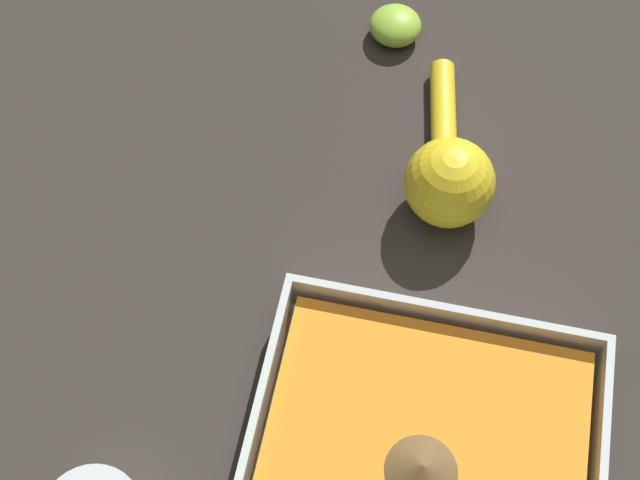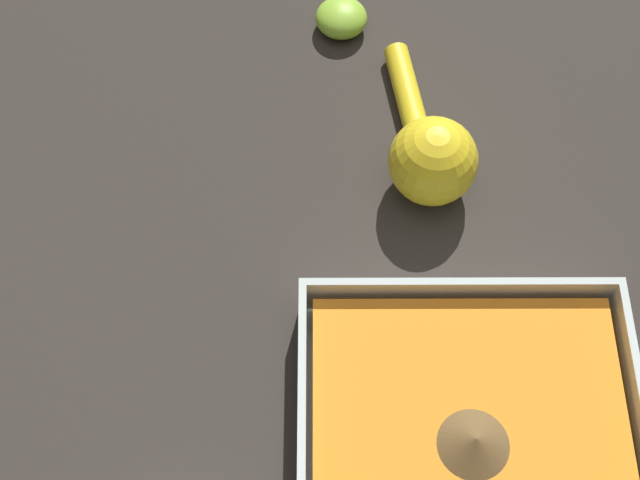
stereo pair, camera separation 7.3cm
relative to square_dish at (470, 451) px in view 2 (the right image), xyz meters
name	(u,v)px [view 2 (the right image)]	position (x,y,z in m)	size (l,w,h in m)	color
ground_plane	(401,432)	(-0.02, -0.05, -0.02)	(4.00, 4.00, 0.00)	#332D28
square_dish	(470,451)	(0.00, 0.00, 0.00)	(0.25, 0.25, 0.05)	silver
lemon_squeezer	(430,153)	(-0.25, -0.02, 0.02)	(0.18, 0.08, 0.08)	yellow
lemon_half	(341,18)	(-0.42, -0.09, -0.01)	(0.05, 0.05, 0.03)	#93CC38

